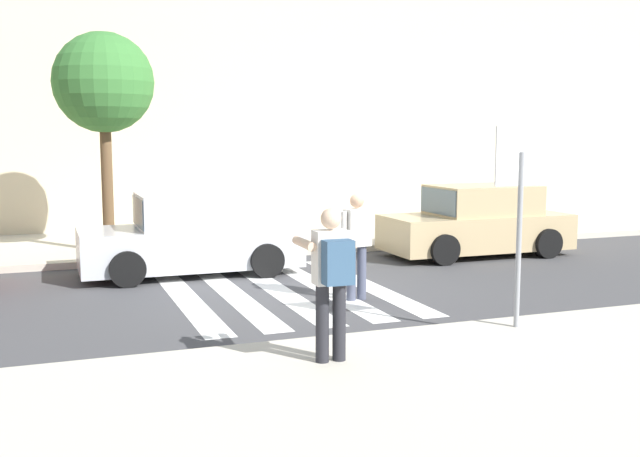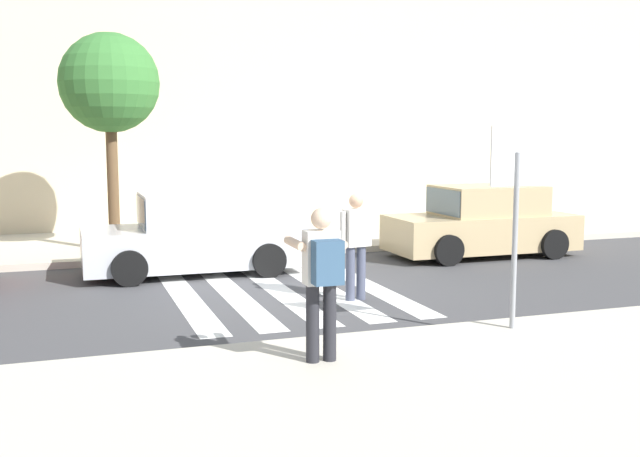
% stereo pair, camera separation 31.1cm
% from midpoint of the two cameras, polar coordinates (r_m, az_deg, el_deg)
% --- Properties ---
extents(ground_plane, '(120.00, 120.00, 0.00)m').
position_cam_midpoint_polar(ground_plane, '(12.67, -3.58, -4.96)').
color(ground_plane, '#424244').
extents(sidewalk_near, '(60.00, 6.00, 0.14)m').
position_cam_midpoint_polar(sidewalk_near, '(7.18, 11.43, -14.16)').
color(sidewalk_near, beige).
rests_on(sidewalk_near, ground).
extents(sidewalk_far, '(60.00, 4.80, 0.14)m').
position_cam_midpoint_polar(sidewalk_far, '(18.39, -9.03, -0.99)').
color(sidewalk_far, beige).
rests_on(sidewalk_far, ground).
extents(building_facade_far, '(56.00, 4.00, 7.26)m').
position_cam_midpoint_polar(building_facade_far, '(22.56, -11.47, 9.53)').
color(building_facade_far, beige).
rests_on(building_facade_far, ground).
extents(crosswalk_stripe_0, '(0.44, 5.20, 0.01)m').
position_cam_midpoint_polar(crosswalk_stripe_0, '(12.50, -10.91, -5.22)').
color(crosswalk_stripe_0, silver).
rests_on(crosswalk_stripe_0, ground).
extents(crosswalk_stripe_1, '(0.44, 5.20, 0.01)m').
position_cam_midpoint_polar(crosswalk_stripe_1, '(12.65, -7.32, -5.00)').
color(crosswalk_stripe_1, silver).
rests_on(crosswalk_stripe_1, ground).
extents(crosswalk_stripe_2, '(0.44, 5.20, 0.01)m').
position_cam_midpoint_polar(crosswalk_stripe_2, '(12.85, -3.84, -4.76)').
color(crosswalk_stripe_2, silver).
rests_on(crosswalk_stripe_2, ground).
extents(crosswalk_stripe_3, '(0.44, 5.20, 0.01)m').
position_cam_midpoint_polar(crosswalk_stripe_3, '(13.10, -0.47, -4.52)').
color(crosswalk_stripe_3, silver).
rests_on(crosswalk_stripe_3, ground).
extents(crosswalk_stripe_4, '(0.44, 5.20, 0.01)m').
position_cam_midpoint_polar(crosswalk_stripe_4, '(13.39, 2.75, -4.27)').
color(crosswalk_stripe_4, silver).
rests_on(crosswalk_stripe_4, ground).
extents(stop_sign, '(0.76, 0.08, 2.63)m').
position_cam_midpoint_polar(stop_sign, '(9.96, 14.15, 3.48)').
color(stop_sign, gray).
rests_on(stop_sign, sidewalk_near).
extents(photographer_with_backpack, '(0.59, 0.85, 1.72)m').
position_cam_midpoint_polar(photographer_with_backpack, '(8.25, -0.19, -3.28)').
color(photographer_with_backpack, '#232328').
rests_on(photographer_with_backpack, sidewalk_near).
extents(pedestrian_crossing, '(0.57, 0.30, 1.72)m').
position_cam_midpoint_polar(pedestrian_crossing, '(12.00, 2.07, -0.90)').
color(pedestrian_crossing, '#474C60').
rests_on(pedestrian_crossing, ground).
extents(parked_car_silver, '(4.10, 1.92, 1.55)m').
position_cam_midpoint_polar(parked_car_silver, '(14.51, -10.31, -0.59)').
color(parked_car_silver, '#B7BABF').
rests_on(parked_car_silver, ground).
extents(parked_car_tan, '(4.10, 1.92, 1.55)m').
position_cam_midpoint_polar(parked_car_tan, '(16.79, 11.40, 0.44)').
color(parked_car_tan, tan).
rests_on(parked_car_tan, ground).
extents(street_tree_center, '(2.11, 2.11, 4.66)m').
position_cam_midpoint_polar(street_tree_center, '(16.68, -16.68, 10.49)').
color(street_tree_center, brown).
rests_on(street_tree_center, sidewalk_far).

